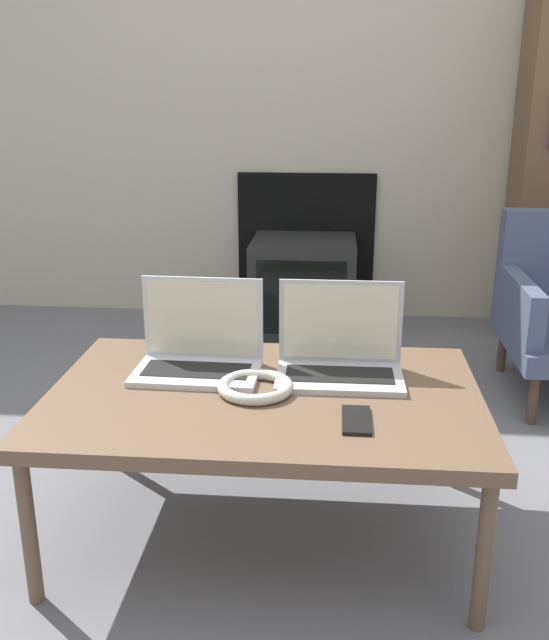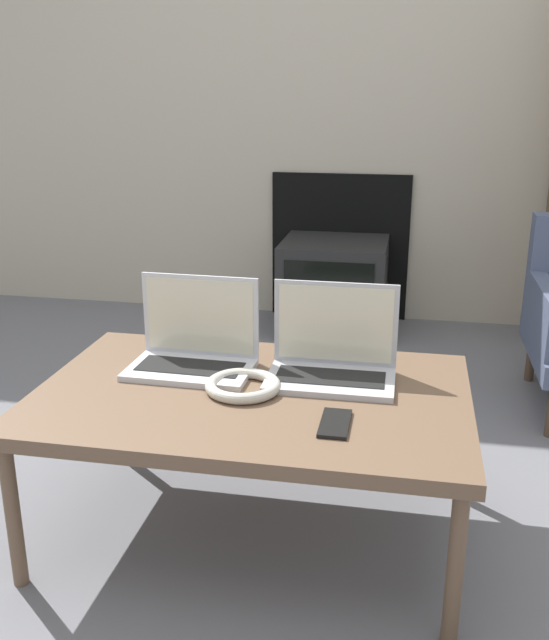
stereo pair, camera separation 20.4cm
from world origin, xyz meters
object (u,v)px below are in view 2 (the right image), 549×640
Objects in this scene: laptop_left at (194,347)px; laptop_right at (332,356)px; tv at (334,286)px; phone at (335,423)px; headphones at (243,385)px.

laptop_left is 1.01× the size of laptop_right.
laptop_left is at bearing 179.62° from laptop_right.
laptop_right is 1.60m from tv.
phone is at bearing -32.57° from laptop_left.
tv is at bearing 88.66° from headphones.
laptop_right reaches higher than tv.
laptop_right reaches higher than headphones.
laptop_right is at bearing 32.21° from headphones.
laptop_left is 1.75× the size of headphones.
laptop_right is (0.37, 0.00, 0.00)m from laptop_left.
laptop_right is 0.67× the size of tv.
laptop_left is 1.61m from tv.
laptop_left is 0.67× the size of tv.
headphones is 1.34× the size of phone.
laptop_left reaches higher than tv.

